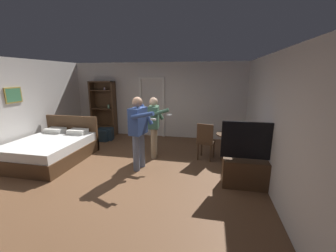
{
  "coord_description": "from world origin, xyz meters",
  "views": [
    {
      "loc": [
        1.91,
        -4.12,
        2.2
      ],
      "look_at": [
        0.93,
        0.61,
        1.03
      ],
      "focal_mm": 22.57,
      "sensor_mm": 36.0,
      "label": 1
    }
  ],
  "objects_px": {
    "bookshelf": "(104,106)",
    "person_blue_shirt": "(139,128)",
    "laptop": "(229,132)",
    "side_table": "(230,142)",
    "suitcase_small": "(102,136)",
    "suitcase_dark": "(106,134)",
    "bottle_on_table": "(236,130)",
    "person_striped_shirt": "(154,123)",
    "tv_flatscreen": "(252,168)",
    "wooden_chair": "(206,140)",
    "bed": "(52,149)"
  },
  "relations": [
    {
      "from": "person_blue_shirt",
      "to": "person_striped_shirt",
      "type": "height_order",
      "value": "person_blue_shirt"
    },
    {
      "from": "suitcase_dark",
      "to": "person_striped_shirt",
      "type": "bearing_deg",
      "value": -37.46
    },
    {
      "from": "bed",
      "to": "bottle_on_table",
      "type": "height_order",
      "value": "bed"
    },
    {
      "from": "side_table",
      "to": "suitcase_small",
      "type": "bearing_deg",
      "value": 168.89
    },
    {
      "from": "tv_flatscreen",
      "to": "person_blue_shirt",
      "type": "xyz_separation_m",
      "value": [
        -2.47,
        0.38,
        0.61
      ]
    },
    {
      "from": "tv_flatscreen",
      "to": "wooden_chair",
      "type": "distance_m",
      "value": 1.57
    },
    {
      "from": "bookshelf",
      "to": "tv_flatscreen",
      "type": "relative_size",
      "value": 1.48
    },
    {
      "from": "suitcase_dark",
      "to": "suitcase_small",
      "type": "distance_m",
      "value": 0.16
    },
    {
      "from": "bookshelf",
      "to": "person_striped_shirt",
      "type": "bearing_deg",
      "value": -36.72
    },
    {
      "from": "person_blue_shirt",
      "to": "bottle_on_table",
      "type": "bearing_deg",
      "value": 22.43
    },
    {
      "from": "person_striped_shirt",
      "to": "suitcase_dark",
      "type": "relative_size",
      "value": 3.46
    },
    {
      "from": "suitcase_dark",
      "to": "side_table",
      "type": "bearing_deg",
      "value": -21.59
    },
    {
      "from": "person_striped_shirt",
      "to": "suitcase_dark",
      "type": "distance_m",
      "value": 2.46
    },
    {
      "from": "bookshelf",
      "to": "suitcase_small",
      "type": "height_order",
      "value": "bookshelf"
    },
    {
      "from": "wooden_chair",
      "to": "bookshelf",
      "type": "bearing_deg",
      "value": 154.98
    },
    {
      "from": "wooden_chair",
      "to": "suitcase_small",
      "type": "xyz_separation_m",
      "value": [
        -3.49,
        0.96,
        -0.36
      ]
    },
    {
      "from": "laptop",
      "to": "person_striped_shirt",
      "type": "xyz_separation_m",
      "value": [
        -1.97,
        -0.15,
        0.19
      ]
    },
    {
      "from": "person_blue_shirt",
      "to": "suitcase_small",
      "type": "bearing_deg",
      "value": 137.18
    },
    {
      "from": "tv_flatscreen",
      "to": "person_blue_shirt",
      "type": "distance_m",
      "value": 2.57
    },
    {
      "from": "bottle_on_table",
      "to": "suitcase_dark",
      "type": "relative_size",
      "value": 0.63
    },
    {
      "from": "laptop",
      "to": "suitcase_small",
      "type": "relative_size",
      "value": 0.83
    },
    {
      "from": "person_striped_shirt",
      "to": "person_blue_shirt",
      "type": "bearing_deg",
      "value": -99.83
    },
    {
      "from": "side_table",
      "to": "wooden_chair",
      "type": "bearing_deg",
      "value": -166.13
    },
    {
      "from": "bookshelf",
      "to": "wooden_chair",
      "type": "distance_m",
      "value": 4.23
    },
    {
      "from": "person_blue_shirt",
      "to": "suitcase_small",
      "type": "height_order",
      "value": "person_blue_shirt"
    },
    {
      "from": "suitcase_dark",
      "to": "suitcase_small",
      "type": "xyz_separation_m",
      "value": [
        -0.06,
        -0.15,
        -0.02
      ]
    },
    {
      "from": "person_blue_shirt",
      "to": "suitcase_dark",
      "type": "xyz_separation_m",
      "value": [
        -1.91,
        1.98,
        -0.8
      ]
    },
    {
      "from": "side_table",
      "to": "suitcase_small",
      "type": "distance_m",
      "value": 4.2
    },
    {
      "from": "bookshelf",
      "to": "side_table",
      "type": "distance_m",
      "value": 4.74
    },
    {
      "from": "bookshelf",
      "to": "person_blue_shirt",
      "type": "bearing_deg",
      "value": -49.16
    },
    {
      "from": "side_table",
      "to": "person_striped_shirt",
      "type": "height_order",
      "value": "person_striped_shirt"
    },
    {
      "from": "wooden_chair",
      "to": "suitcase_dark",
      "type": "xyz_separation_m",
      "value": [
        -3.43,
        1.11,
        -0.34
      ]
    },
    {
      "from": "bottle_on_table",
      "to": "person_striped_shirt",
      "type": "distance_m",
      "value": 2.14
    },
    {
      "from": "laptop",
      "to": "person_blue_shirt",
      "type": "xyz_separation_m",
      "value": [
        -2.11,
        -0.98,
        0.25
      ]
    },
    {
      "from": "laptop",
      "to": "person_striped_shirt",
      "type": "height_order",
      "value": "person_striped_shirt"
    },
    {
      "from": "person_blue_shirt",
      "to": "bed",
      "type": "bearing_deg",
      "value": 178.79
    },
    {
      "from": "laptop",
      "to": "side_table",
      "type": "bearing_deg",
      "value": 60.92
    },
    {
      "from": "bottle_on_table",
      "to": "wooden_chair",
      "type": "distance_m",
      "value": 0.81
    },
    {
      "from": "side_table",
      "to": "bottle_on_table",
      "type": "height_order",
      "value": "bottle_on_table"
    },
    {
      "from": "tv_flatscreen",
      "to": "side_table",
      "type": "relative_size",
      "value": 1.9
    },
    {
      "from": "side_table",
      "to": "bottle_on_table",
      "type": "relative_size",
      "value": 2.39
    },
    {
      "from": "bottle_on_table",
      "to": "wooden_chair",
      "type": "bearing_deg",
      "value": -174.53
    },
    {
      "from": "tv_flatscreen",
      "to": "person_blue_shirt",
      "type": "bearing_deg",
      "value": 171.34
    },
    {
      "from": "bookshelf",
      "to": "person_striped_shirt",
      "type": "relative_size",
      "value": 1.21
    },
    {
      "from": "person_striped_shirt",
      "to": "side_table",
      "type": "bearing_deg",
      "value": 5.41
    },
    {
      "from": "laptop",
      "to": "person_blue_shirt",
      "type": "relative_size",
      "value": 0.22
    },
    {
      "from": "side_table",
      "to": "person_striped_shirt",
      "type": "distance_m",
      "value": 2.05
    },
    {
      "from": "suitcase_dark",
      "to": "suitcase_small",
      "type": "relative_size",
      "value": 1.05
    },
    {
      "from": "suitcase_small",
      "to": "side_table",
      "type": "bearing_deg",
      "value": -12.12
    },
    {
      "from": "tv_flatscreen",
      "to": "suitcase_small",
      "type": "xyz_separation_m",
      "value": [
        -4.44,
        2.2,
        -0.21
      ]
    }
  ]
}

